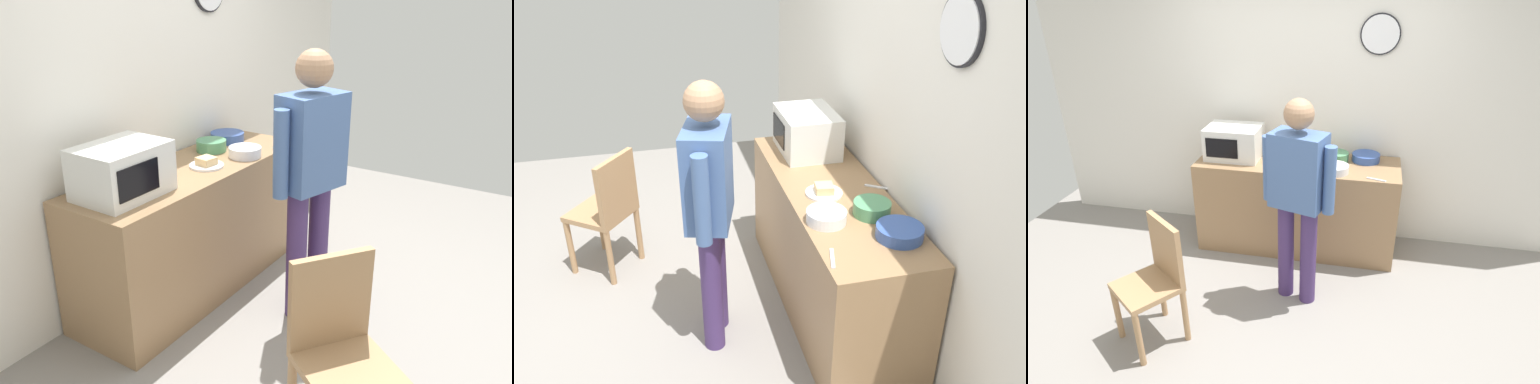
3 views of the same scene
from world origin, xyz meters
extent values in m
plane|color=gray|center=(0.00, 0.00, 0.00)|extent=(6.00, 6.00, 0.00)
cube|color=silver|center=(0.00, 1.60, 1.30)|extent=(5.40, 0.10, 2.60)
cube|color=#93704C|center=(-0.03, 1.22, 0.45)|extent=(1.87, 0.62, 0.89)
cube|color=silver|center=(-0.64, 1.23, 1.04)|extent=(0.50, 0.38, 0.30)
cube|color=black|center=(-0.70, 1.03, 1.04)|extent=(0.30, 0.01, 0.18)
cylinder|color=white|center=(0.02, 1.14, 0.90)|extent=(0.23, 0.23, 0.01)
cube|color=#DFB87D|center=(0.02, 1.14, 0.93)|extent=(0.12, 0.12, 0.05)
cylinder|color=#4C8E60|center=(0.32, 1.33, 0.93)|extent=(0.22, 0.22, 0.08)
cylinder|color=#33519E|center=(0.59, 1.38, 0.93)|extent=(0.26, 0.26, 0.07)
cylinder|color=white|center=(0.34, 1.05, 0.93)|extent=(0.23, 0.23, 0.07)
cube|color=silver|center=(0.69, 0.96, 0.90)|extent=(0.17, 0.07, 0.01)
cube|color=silver|center=(0.02, 1.50, 0.90)|extent=(0.11, 0.15, 0.01)
cylinder|color=#412C5F|center=(0.21, 0.39, 0.43)|extent=(0.13, 0.13, 0.87)
cylinder|color=#412C5F|center=(0.02, 0.44, 0.43)|extent=(0.13, 0.13, 0.87)
cube|color=#47669E|center=(0.11, 0.42, 1.15)|extent=(0.45, 0.34, 0.58)
cylinder|color=#47669E|center=(0.35, 0.35, 1.13)|extent=(0.09, 0.09, 0.52)
cylinder|color=#47669E|center=(-0.13, 0.48, 1.13)|extent=(0.09, 0.09, 0.52)
sphere|color=#A37A5B|center=(0.11, 0.42, 1.58)|extent=(0.22, 0.22, 0.22)
cylinder|color=#A87F56|center=(-0.59, -0.24, 0.23)|extent=(0.04, 0.04, 0.45)
cube|color=#A87F56|center=(-0.84, -0.28, 0.47)|extent=(0.56, 0.56, 0.04)
cube|color=#A87F56|center=(-0.73, -0.13, 0.71)|extent=(0.35, 0.27, 0.45)
camera|label=1|loc=(-2.63, -0.96, 2.04)|focal=37.57mm
camera|label=2|loc=(2.90, 0.10, 2.53)|focal=39.16mm
camera|label=3|loc=(0.61, -2.50, 2.43)|focal=30.71mm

